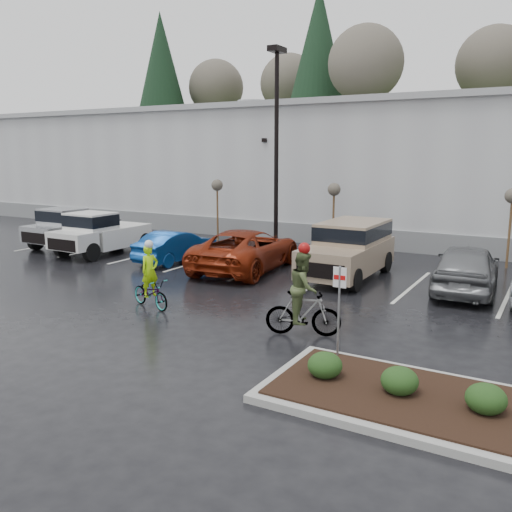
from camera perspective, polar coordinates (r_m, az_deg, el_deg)
The scene contains 21 objects.
ground at distance 13.95m, azimuth -6.60°, elevation -8.45°, with size 120.00×120.00×0.00m, color black.
warehouse at distance 33.49m, azimuth 16.50°, elevation 8.83°, with size 60.50×15.50×7.20m.
wooded_ridge at distance 56.12m, azimuth 22.11°, elevation 8.49°, with size 80.00×25.00×6.00m, color #293C19.
lamppost at distance 25.51m, azimuth 2.17°, elevation 13.33°, with size 0.50×1.00×9.22m.
sapling_west at distance 28.47m, azimuth -4.11°, elevation 7.10°, with size 0.60×0.60×3.20m.
sapling_mid at distance 25.42m, azimuth 8.21°, elevation 6.56°, with size 0.60×0.60×3.20m.
sapling_east at distance 23.69m, azimuth 25.37°, elevation 5.32°, with size 0.60×0.60×3.20m.
curb_island at distance 10.60m, azimuth 22.91°, elevation -15.33°, with size 8.00×3.00×0.15m, color gray.
mulch_bed at distance 10.56m, azimuth 22.95°, elevation -14.87°, with size 7.60×2.60×0.04m, color black.
shrub_a at distance 11.13m, azimuth 7.27°, elevation -11.34°, with size 0.70×0.70×0.52m, color black.
shrub_b at distance 10.69m, azimuth 14.88°, elevation -12.58°, with size 0.70×0.70×0.52m, color black.
shrub_c at distance 10.46m, azimuth 23.05°, elevation -13.67°, with size 0.70×0.70×0.52m, color black.
fire_lane_sign at distance 11.93m, azimuth 8.73°, elevation -4.79°, with size 0.30×0.05×2.20m.
pickup_silver at distance 28.22m, azimuth -18.24°, elevation 2.98°, with size 2.10×5.20×1.96m, color #A3A6AB, non-canonical shape.
pickup_white at distance 25.90m, azimuth -15.48°, elevation 2.47°, with size 2.10×5.20×1.96m, color silver, non-canonical shape.
car_blue at distance 23.28m, azimuth -8.39°, elevation 1.05°, with size 1.41×4.04×1.33m, color navy.
car_red at distance 21.33m, azimuth -1.03°, elevation 0.67°, with size 2.71×5.87×1.63m, color maroon.
suv_tan at distance 20.24m, azimuth 9.59°, elevation 0.58°, with size 2.20×5.10×2.06m, color gray, non-canonical shape.
car_grey at distance 19.28m, azimuth 21.27°, elevation -1.16°, with size 1.94×4.83×1.65m, color slate.
cyclist_hivis at distance 16.51m, azimuth -11.05°, elevation -3.17°, with size 1.79×1.02×2.06m.
cyclist_olive at distance 13.77m, azimuth 5.01°, elevation -4.87°, with size 1.92×1.14×2.40m.
Camera 1 is at (7.90, -10.54, 4.61)m, focal length 38.00 mm.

